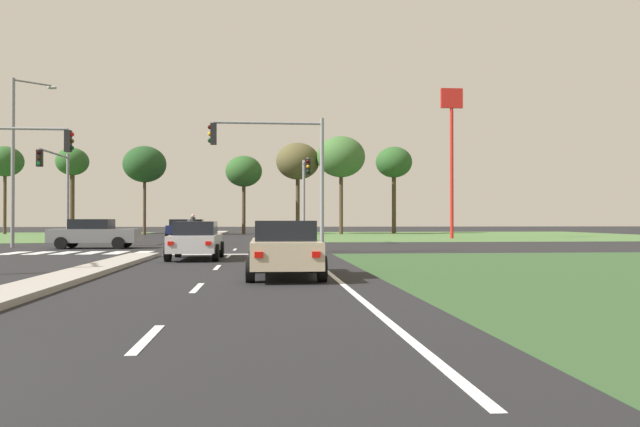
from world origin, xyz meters
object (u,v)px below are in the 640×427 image
traffic_signal_far_right (305,185)px  fastfood_pole_sign (452,130)px  car_navy_third (179,228)px  pedestrian_at_median (193,224)px  car_grey_second (94,233)px  treeline_third (145,165)px  traffic_signal_near_left (9,164)px  treeline_fifth (298,162)px  car_maroon_fourth (195,227)px  treeline_seventh (394,163)px  car_beige_near (285,248)px  treeline_sixth (341,157)px  traffic_signal_near_right (282,160)px  car_silver_fifth (196,240)px  street_lamp_second (17,153)px  traffic_signal_far_left (58,179)px  treeline_second (72,163)px  treeline_near (5,162)px  treeline_fourth (244,172)px

traffic_signal_far_right → fastfood_pole_sign: fastfood_pole_sign is taller
car_navy_third → pedestrian_at_median: 9.82m
car_grey_second → treeline_third: (-2.96, 29.77, 6.27)m
car_navy_third → traffic_signal_far_right: (9.99, -15.53, 2.97)m
traffic_signal_near_left → treeline_fifth: treeline_fifth is taller
pedestrian_at_median → treeline_fifth: bearing=-141.7°
car_maroon_fourth → traffic_signal_near_left: (-3.83, -38.08, 3.14)m
car_grey_second → treeline_fifth: treeline_fifth is taller
treeline_third → treeline_seventh: bearing=8.6°
car_beige_near → treeline_seventh: treeline_seventh is taller
car_beige_near → treeline_sixth: size_ratio=0.43×
traffic_signal_near_right → treeline_fifth: 39.16m
car_silver_fifth → street_lamp_second: street_lamp_second is taller
treeline_third → treeline_fifth: (15.56, 3.15, 0.70)m
car_maroon_fourth → traffic_signal_far_left: 27.56m
traffic_signal_far_left → treeline_sixth: (20.63, 25.78, 4.09)m
car_grey_second → traffic_signal_near_right: size_ratio=0.74×
car_maroon_fourth → traffic_signal_far_right: size_ratio=0.77×
traffic_signal_far_right → treeline_third: bearing=121.2°
car_grey_second → traffic_signal_far_right: bearing=116.1°
traffic_signal_far_left → street_lamp_second: size_ratio=0.62×
treeline_second → car_silver_fifth: bearing=-67.9°
car_beige_near → car_silver_fifth: (-3.18, 7.82, -0.02)m
traffic_signal_near_right → fastfood_pole_sign: fastfood_pole_sign is taller
pedestrian_at_median → treeline_near: (-22.25, 22.96, 6.41)m
treeline_fourth → treeline_sixth: treeline_sixth is taller
traffic_signal_near_right → treeline_third: (-12.78, 35.76, 2.82)m
car_beige_near → traffic_signal_far_right: 23.47m
pedestrian_at_median → treeline_sixth: (13.19, 19.36, 6.87)m
car_navy_third → car_maroon_fourth: same height
street_lamp_second → fastfood_pole_sign: 32.27m
traffic_signal_near_left → street_lamp_second: street_lamp_second is taller
car_grey_second → pedestrian_at_median: size_ratio=2.53×
traffic_signal_near_right → street_lamp_second: bearing=152.0°
car_silver_fifth → treeline_third: 41.02m
car_navy_third → treeline_second: bearing=-43.7°
pedestrian_at_median → treeline_seventh: treeline_seventh is taller
car_maroon_fourth → car_silver_fifth: car_maroon_fourth is taller
car_maroon_fourth → traffic_signal_far_left: (-5.38, -26.84, 3.21)m
traffic_signal_far_left → car_navy_third: bearing=71.9°
car_beige_near → treeline_fifth: 50.97m
treeline_fourth → traffic_signal_far_left: bearing=-110.8°
traffic_signal_near_right → treeline_near: 49.56m
treeline_second → traffic_signal_near_right: bearing=-62.0°
traffic_signal_near_right → fastfood_pole_sign: size_ratio=0.50×
pedestrian_at_median → traffic_signal_near_left: bearing=42.1°
traffic_signal_far_left → car_beige_near: bearing=-60.0°
traffic_signal_near_left → treeline_second: (-9.06, 39.38, 3.51)m
car_silver_fifth → treeline_sixth: 42.71m
car_maroon_fourth → treeline_fourth: 7.71m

